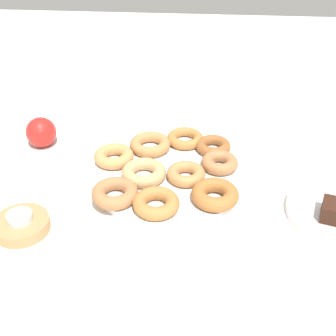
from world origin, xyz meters
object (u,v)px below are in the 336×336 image
object	(u,v)px
donut_plate	(169,175)
donut_7	(150,144)
donut_3	(215,195)
donut_9	(220,163)
donut_0	(213,146)
donut_4	(115,193)
apple	(41,132)
donut_5	(185,138)
donut_6	(156,203)
donut_1	(186,174)
candle_holder	(22,225)
brownie_far	(336,211)
donut_8	(114,156)
donut_2	(144,173)
tealight	(20,217)

from	to	relation	value
donut_plate	donut_7	world-z (taller)	donut_7
donut_3	donut_9	world-z (taller)	donut_3
donut_plate	donut_3	distance (m)	0.13
donut_plate	donut_0	bearing A→B (deg)	-135.48
donut_3	donut_4	size ratio (longest dim) A/B	1.02
apple	donut_3	bearing A→B (deg)	153.86
donut_5	donut_0	bearing A→B (deg)	156.30
donut_6	donut_7	size ratio (longest dim) A/B	0.97
donut_1	donut_5	bearing A→B (deg)	-86.56
donut_1	donut_6	bearing A→B (deg)	62.60
candle_holder	apple	world-z (taller)	apple
brownie_far	donut_plate	bearing A→B (deg)	-21.51
donut_5	donut_7	size ratio (longest dim) A/B	0.92
donut_3	donut_7	bearing A→B (deg)	-50.40
brownie_far	apple	bearing A→B (deg)	-20.43
donut_7	brownie_far	world-z (taller)	brownie_far
donut_3	donut_6	world-z (taller)	donut_3
donut_7	donut_9	distance (m)	0.17
donut_8	donut_5	bearing A→B (deg)	-148.93
donut_4	donut_7	xyz separation A→B (m)	(-0.05, -0.18, -0.00)
donut_2	donut_4	bearing A→B (deg)	56.99
donut_5	donut_3	bearing A→B (deg)	107.78
donut_6	tealight	xyz separation A→B (m)	(0.24, 0.06, 0.00)
donut_4	candle_holder	world-z (taller)	donut_4
donut_plate	brownie_far	size ratio (longest dim) A/B	6.60
donut_8	apple	xyz separation A→B (m)	(0.18, -0.08, 0.01)
donut_6	donut_0	bearing A→B (deg)	-116.73
donut_9	donut_5	bearing A→B (deg)	-51.05
tealight	apple	xyz separation A→B (m)	(0.05, -0.29, 0.00)
donut_5	donut_8	world-z (taller)	donut_8
donut_7	donut_8	bearing A→B (deg)	37.68
donut_9	tealight	xyz separation A→B (m)	(0.36, 0.20, 0.00)
donut_1	apple	xyz separation A→B (m)	(0.34, -0.13, 0.01)
donut_6	donut_7	xyz separation A→B (m)	(0.03, -0.21, -0.00)
donut_5	donut_9	distance (m)	0.12
apple	donut_9	bearing A→B (deg)	168.42
donut_2	donut_7	xyz separation A→B (m)	(-0.00, -0.11, -0.00)
donut_9	candle_holder	distance (m)	0.41
donut_1	donut_7	distance (m)	0.14
donut_8	apple	world-z (taller)	apple
donut_1	brownie_far	world-z (taller)	brownie_far
donut_4	donut_9	distance (m)	0.24
donut_2	donut_3	distance (m)	0.16
donut_plate	donut_9	size ratio (longest dim) A/B	4.21
donut_8	brownie_far	world-z (taller)	brownie_far
donut_4	brownie_far	distance (m)	0.41
donut_8	brownie_far	bearing A→B (deg)	160.70
brownie_far	tealight	size ratio (longest dim) A/B	1.09
donut_plate	donut_2	xyz separation A→B (m)	(0.05, 0.03, 0.02)
donut_8	brownie_far	size ratio (longest dim) A/B	1.72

